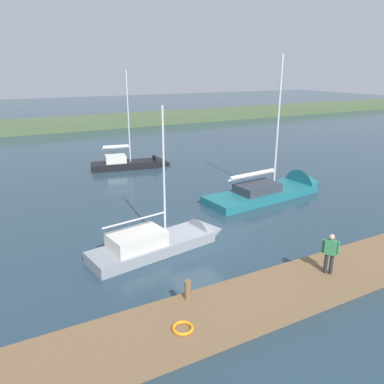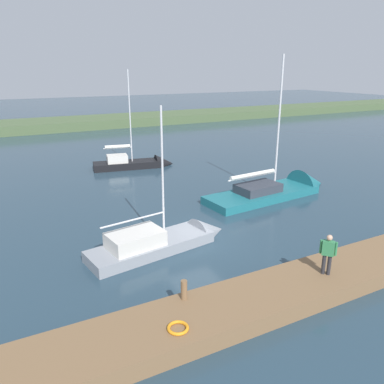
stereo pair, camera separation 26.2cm
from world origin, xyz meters
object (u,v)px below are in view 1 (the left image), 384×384
mooring_post_near (188,290)px  life_ring_buoy (183,328)px  sailboat_far_left (136,165)px  sailboat_far_right (170,244)px  person_on_dock (330,251)px  sailboat_behind_pier (283,190)px

mooring_post_near → life_ring_buoy: 1.61m
sailboat_far_left → sailboat_far_right: (3.80, 14.82, -0.11)m
sailboat_far_right → person_on_dock: sailboat_far_right is taller
mooring_post_near → sailboat_behind_pier: size_ratio=0.07×
sailboat_far_left → sailboat_far_right: sailboat_far_left is taller
life_ring_buoy → sailboat_far_left: size_ratio=0.08×
life_ring_buoy → person_on_dock: size_ratio=0.41×
life_ring_buoy → mooring_post_near: bearing=-122.8°
sailboat_far_left → sailboat_behind_pier: sailboat_behind_pier is taller
mooring_post_near → sailboat_far_left: (-5.45, -19.84, -0.72)m
life_ring_buoy → sailboat_far_left: 22.10m
life_ring_buoy → sailboat_far_right: size_ratio=0.09×
sailboat_far_left → sailboat_far_right: bearing=-94.3°
person_on_dock → sailboat_behind_pier: bearing=-163.7°
sailboat_far_left → sailboat_behind_pier: size_ratio=0.87×
sailboat_far_right → person_on_dock: bearing=-67.2°
life_ring_buoy → sailboat_behind_pier: (-12.64, -10.07, -0.49)m
sailboat_behind_pier → sailboat_far_left: bearing=114.2°
sailboat_far_right → sailboat_behind_pier: bearing=10.9°
sailboat_far_left → person_on_dock: sailboat_far_left is taller
person_on_dock → sailboat_far_left: bearing=-130.7°
sailboat_behind_pier → person_on_dock: size_ratio=6.22×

